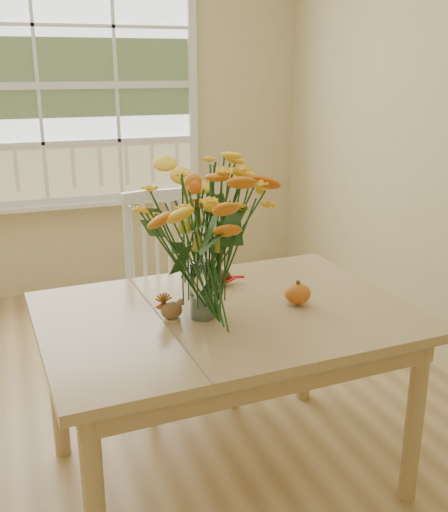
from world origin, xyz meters
name	(u,v)px	position (x,y,z in m)	size (l,w,h in m)	color
floor	(101,463)	(0.00, 0.00, -0.01)	(4.00, 4.50, 0.01)	#A98652
wall_back	(40,115)	(0.00, 2.25, 1.35)	(4.00, 0.02, 2.70)	#D6C989
window	(38,89)	(0.00, 2.21, 1.53)	(2.42, 0.12, 1.74)	silver
dining_table	(226,332)	(0.50, -0.27, 0.68)	(1.48, 1.09, 0.77)	tan
windsor_chair	(176,287)	(0.51, 0.50, 0.59)	(0.50, 0.47, 1.06)	white
flower_vase	(202,235)	(0.39, -0.30, 1.09)	(0.46, 0.46, 0.54)	white
pumpkin	(297,295)	(0.79, -0.30, 0.81)	(0.11, 0.11, 0.08)	#C85F17
turkey_figurine	(172,310)	(0.27, -0.29, 0.81)	(0.08, 0.07, 0.10)	#CCB78C
dark_gourd	(223,278)	(0.59, 0.01, 0.80)	(0.12, 0.07, 0.06)	#38160F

